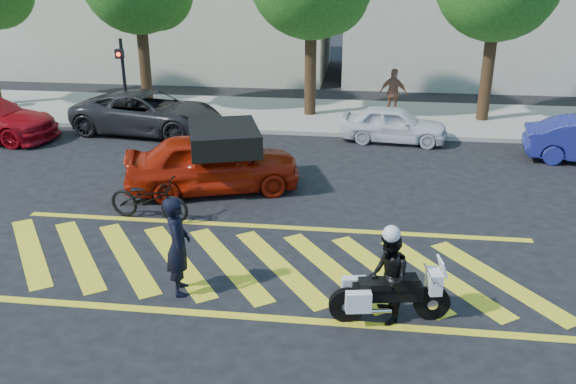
# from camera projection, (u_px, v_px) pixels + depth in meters

# --- Properties ---
(ground) EXTENTS (90.00, 90.00, 0.00)m
(ground) POSITION_uv_depth(u_px,v_px,m) (257.00, 265.00, 12.70)
(ground) COLOR black
(ground) RESTS_ON ground
(sidewalk) EXTENTS (60.00, 5.00, 0.15)m
(sidewalk) POSITION_uv_depth(u_px,v_px,m) (310.00, 115.00, 23.71)
(sidewalk) COLOR #9E998E
(sidewalk) RESTS_ON ground
(crosswalk) EXTENTS (12.33, 4.00, 0.01)m
(crosswalk) POSITION_uv_depth(u_px,v_px,m) (255.00, 265.00, 12.70)
(crosswalk) COLOR yellow
(crosswalk) RESTS_ON ground
(signal_pole) EXTENTS (0.28, 0.43, 3.20)m
(signal_pole) POSITION_uv_depth(u_px,v_px,m) (123.00, 75.00, 21.70)
(signal_pole) COLOR black
(signal_pole) RESTS_ON ground
(officer_bike) EXTENTS (0.64, 0.81, 1.95)m
(officer_bike) POSITION_uv_depth(u_px,v_px,m) (178.00, 246.00, 11.38)
(officer_bike) COLOR black
(officer_bike) RESTS_ON ground
(bicycle) EXTENTS (2.14, 1.04, 1.08)m
(bicycle) POSITION_uv_depth(u_px,v_px,m) (149.00, 199.00, 14.65)
(bicycle) COLOR black
(bicycle) RESTS_ON ground
(police_motorcycle) EXTENTS (2.14, 0.83, 0.95)m
(police_motorcycle) POSITION_uv_depth(u_px,v_px,m) (388.00, 294.00, 10.66)
(police_motorcycle) COLOR black
(police_motorcycle) RESTS_ON ground
(officer_moto) EXTENTS (0.77, 0.92, 1.69)m
(officer_moto) POSITION_uv_depth(u_px,v_px,m) (388.00, 278.00, 10.54)
(officer_moto) COLOR black
(officer_moto) RESTS_ON ground
(red_convertible) EXTENTS (4.99, 3.19, 1.58)m
(red_convertible) POSITION_uv_depth(u_px,v_px,m) (213.00, 163.00, 16.34)
(red_convertible) COLOR #AA1A07
(red_convertible) RESTS_ON ground
(parked_mid_left) EXTENTS (5.55, 3.10, 1.47)m
(parked_mid_left) POSITION_uv_depth(u_px,v_px,m) (148.00, 112.00, 21.53)
(parked_mid_left) COLOR black
(parked_mid_left) RESTS_ON ground
(parked_mid_right) EXTENTS (3.69, 1.76, 1.22)m
(parked_mid_right) POSITION_uv_depth(u_px,v_px,m) (394.00, 124.00, 20.58)
(parked_mid_right) COLOR white
(parked_mid_right) RESTS_ON ground
(pedestrian_right) EXTENTS (1.17, 0.83, 1.84)m
(pedestrian_right) POSITION_uv_depth(u_px,v_px,m) (394.00, 93.00, 22.85)
(pedestrian_right) COLOR #915A42
(pedestrian_right) RESTS_ON sidewalk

